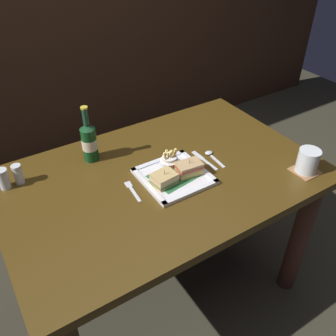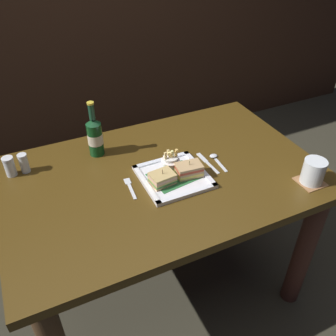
% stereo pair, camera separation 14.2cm
% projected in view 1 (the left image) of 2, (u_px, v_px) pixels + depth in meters
% --- Properties ---
extents(ground_plane, '(6.00, 6.00, 0.00)m').
position_uv_depth(ground_plane, '(163.00, 285.00, 1.91)').
color(ground_plane, '#333024').
extents(dining_table, '(1.28, 0.83, 0.75)m').
position_uv_depth(dining_table, '(162.00, 200.00, 1.55)').
color(dining_table, '#483210').
rests_on(dining_table, ground_plane).
extents(square_plate, '(0.26, 0.26, 0.02)m').
position_uv_depth(square_plate, '(174.00, 176.00, 1.44)').
color(square_plate, white).
rests_on(square_plate, dining_table).
extents(sandwich_half_left, '(0.10, 0.08, 0.07)m').
position_uv_depth(sandwich_half_left, '(164.00, 179.00, 1.38)').
color(sandwich_half_left, tan).
rests_on(sandwich_half_left, square_plate).
extents(sandwich_half_right, '(0.11, 0.08, 0.07)m').
position_uv_depth(sandwich_half_right, '(189.00, 168.00, 1.43)').
color(sandwich_half_right, tan).
rests_on(sandwich_half_right, square_plate).
extents(fries_cup, '(0.08, 0.08, 0.10)m').
position_uv_depth(fries_cup, '(169.00, 160.00, 1.45)').
color(fries_cup, silver).
rests_on(fries_cup, square_plate).
extents(beer_bottle, '(0.06, 0.06, 0.25)m').
position_uv_depth(beer_bottle, '(89.00, 141.00, 1.49)').
color(beer_bottle, '#10421A').
rests_on(beer_bottle, dining_table).
extents(drink_coaster, '(0.10, 0.10, 0.00)m').
position_uv_depth(drink_coaster, '(305.00, 171.00, 1.47)').
color(drink_coaster, '#9B6941').
rests_on(drink_coaster, dining_table).
extents(water_glass, '(0.09, 0.09, 0.10)m').
position_uv_depth(water_glass, '(307.00, 162.00, 1.45)').
color(water_glass, silver).
rests_on(water_glass, dining_table).
extents(fork, '(0.03, 0.13, 0.00)m').
position_uv_depth(fork, '(132.00, 190.00, 1.38)').
color(fork, silver).
rests_on(fork, dining_table).
extents(knife, '(0.02, 0.16, 0.00)m').
position_uv_depth(knife, '(204.00, 159.00, 1.54)').
color(knife, silver).
rests_on(knife, dining_table).
extents(spoon, '(0.04, 0.13, 0.01)m').
position_uv_depth(spoon, '(211.00, 155.00, 1.56)').
color(spoon, silver).
rests_on(spoon, dining_table).
extents(salt_shaker, '(0.04, 0.04, 0.08)m').
position_uv_depth(salt_shaker, '(4.00, 180.00, 1.37)').
color(salt_shaker, silver).
rests_on(salt_shaker, dining_table).
extents(pepper_shaker, '(0.04, 0.04, 0.08)m').
position_uv_depth(pepper_shaker, '(18.00, 175.00, 1.39)').
color(pepper_shaker, silver).
rests_on(pepper_shaker, dining_table).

